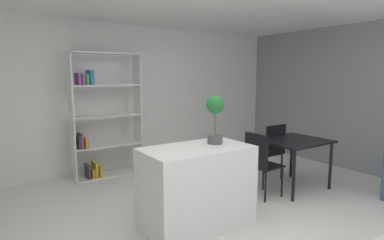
% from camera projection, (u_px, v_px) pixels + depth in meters
% --- Properties ---
extents(ground_plane, '(9.68, 9.68, 0.00)m').
position_uv_depth(ground_plane, '(214.00, 229.00, 3.57)').
color(ground_plane, silver).
extents(back_partition, '(7.03, 0.06, 2.62)m').
position_uv_depth(back_partition, '(118.00, 98.00, 5.78)').
color(back_partition, white).
rests_on(back_partition, ground_plane).
extents(right_partition_gray, '(0.06, 5.85, 2.62)m').
position_uv_depth(right_partition_gray, '(380.00, 100.00, 5.30)').
color(right_partition_gray, gray).
rests_on(right_partition_gray, ground_plane).
extents(kitchen_island, '(1.23, 0.70, 0.92)m').
position_uv_depth(kitchen_island, '(197.00, 187.00, 3.60)').
color(kitchen_island, white).
rests_on(kitchen_island, ground_plane).
extents(potted_plant_on_island, '(0.21, 0.21, 0.57)m').
position_uv_depth(potted_plant_on_island, '(215.00, 113.00, 3.67)').
color(potted_plant_on_island, '#4C4C51').
rests_on(potted_plant_on_island, kitchen_island).
extents(open_bookshelf, '(1.16, 0.33, 2.09)m').
position_uv_depth(open_bookshelf, '(102.00, 119.00, 5.29)').
color(open_bookshelf, white).
rests_on(open_bookshelf, ground_plane).
extents(dining_table, '(0.97, 0.85, 0.75)m').
position_uv_depth(dining_table, '(293.00, 145.00, 4.79)').
color(dining_table, black).
rests_on(dining_table, ground_plane).
extents(dining_chair_island_side, '(0.42, 0.42, 0.93)m').
position_uv_depth(dining_chair_island_side, '(260.00, 160.00, 4.42)').
color(dining_chair_island_side, black).
rests_on(dining_chair_island_side, ground_plane).
extents(dining_chair_far, '(0.44, 0.42, 0.93)m').
position_uv_depth(dining_chair_far, '(271.00, 147.00, 5.17)').
color(dining_chair_far, black).
rests_on(dining_chair_far, ground_plane).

